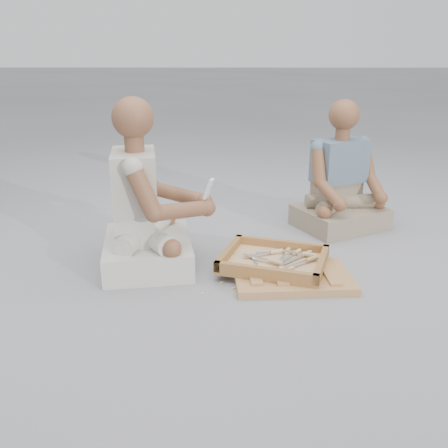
{
  "coord_description": "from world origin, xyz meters",
  "views": [
    {
      "loc": [
        -0.09,
        -2.12,
        1.07
      ],
      "look_at": [
        -0.11,
        0.07,
        0.3
      ],
      "focal_mm": 40.0,
      "sensor_mm": 36.0,
      "label": 1
    }
  ],
  "objects_px": {
    "tool_tray": "(274,261)",
    "craftsman": "(145,211)",
    "companion": "(341,186)",
    "carved_panel": "(292,277)"
  },
  "relations": [
    {
      "from": "tool_tray",
      "to": "craftsman",
      "type": "xyz_separation_m",
      "value": [
        -0.65,
        0.09,
        0.23
      ]
    },
    {
      "from": "craftsman",
      "to": "companion",
      "type": "height_order",
      "value": "craftsman"
    },
    {
      "from": "carved_panel",
      "to": "tool_tray",
      "type": "relative_size",
      "value": 0.93
    },
    {
      "from": "tool_tray",
      "to": "craftsman",
      "type": "height_order",
      "value": "craftsman"
    },
    {
      "from": "craftsman",
      "to": "tool_tray",
      "type": "bearing_deg",
      "value": 72.59
    },
    {
      "from": "craftsman",
      "to": "companion",
      "type": "relative_size",
      "value": 1.09
    },
    {
      "from": "craftsman",
      "to": "companion",
      "type": "bearing_deg",
      "value": 108.83
    },
    {
      "from": "tool_tray",
      "to": "carved_panel",
      "type": "bearing_deg",
      "value": -50.23
    },
    {
      "from": "carved_panel",
      "to": "companion",
      "type": "relative_size",
      "value": 0.71
    },
    {
      "from": "companion",
      "to": "craftsman",
      "type": "bearing_deg",
      "value": 0.65
    }
  ]
}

